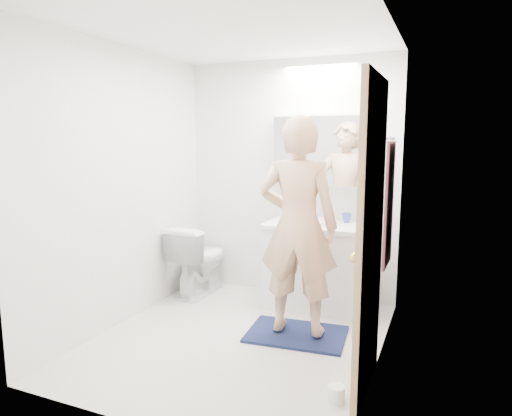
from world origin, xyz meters
The scene contains 23 objects.
floor centered at (0.00, 0.00, 0.00)m, with size 2.50×2.50×0.00m, color silver.
ceiling centered at (0.00, 0.00, 2.40)m, with size 2.50×2.50×0.00m, color white.
wall_back centered at (0.00, 1.25, 1.20)m, with size 2.50×2.50×0.00m, color white.
wall_front centered at (0.00, -1.25, 1.20)m, with size 2.50×2.50×0.00m, color white.
wall_left centered at (-1.10, 0.00, 1.20)m, with size 2.50×2.50×0.00m, color white.
wall_right centered at (1.10, 0.00, 1.20)m, with size 2.50×2.50×0.00m, color white.
vanity_cabinet centered at (0.37, 0.96, 0.39)m, with size 0.90×0.55×0.78m, color white.
countertop centered at (0.37, 0.96, 0.80)m, with size 0.95×0.58×0.04m, color white.
sink_basin centered at (0.37, 0.99, 0.84)m, with size 0.36×0.36×0.03m, color white.
faucet centered at (0.37, 1.19, 0.90)m, with size 0.02×0.02×0.16m, color silver.
medicine_cabinet centered at (0.30, 1.18, 1.50)m, with size 0.88×0.14×0.70m, color white.
mirror_panel centered at (0.30, 1.10, 1.50)m, with size 0.84×0.01×0.66m, color silver.
toilet centered at (-0.85, 0.85, 0.37)m, with size 0.41×0.72×0.74m, color white.
bath_rug centered at (0.42, 0.25, 0.01)m, with size 0.80×0.55×0.02m, color #151E44.
person centered at (0.42, 0.25, 0.93)m, with size 0.64×0.42×1.76m, color tan.
door centered at (1.08, -0.35, 1.00)m, with size 0.04×0.80×2.00m, color tan.
door_knob centered at (1.04, -0.65, 0.95)m, with size 0.06×0.06×0.06m, color gold.
towel centered at (1.08, 0.55, 1.10)m, with size 0.02×0.42×1.00m, color #102133.
towel_hook centered at (1.07, 0.55, 1.62)m, with size 0.02×0.02×0.07m, color silver.
soap_bottle_a centered at (0.10, 1.11, 0.92)m, with size 0.08×0.08×0.21m, color #D1D087.
soap_bottle_b centered at (0.16, 1.15, 0.91)m, with size 0.08×0.08×0.17m, color #6187D1.
toothbrush_cup centered at (0.62, 1.12, 0.86)m, with size 0.10×0.10×0.09m, color #3C43B5.
toilet_paper_roll centered at (0.94, -0.57, 0.05)m, with size 0.11×0.11×0.10m, color white.
Camera 1 is at (1.51, -3.18, 1.62)m, focal length 32.04 mm.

